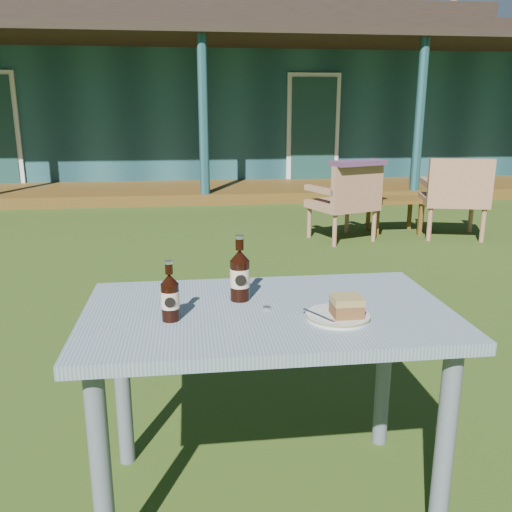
{
  "coord_description": "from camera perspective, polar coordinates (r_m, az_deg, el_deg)",
  "views": [
    {
      "loc": [
        -0.24,
        -3.26,
        1.35
      ],
      "look_at": [
        0.0,
        -1.3,
        0.82
      ],
      "focal_mm": 38.0,
      "sensor_mm": 36.0,
      "label": 1
    }
  ],
  "objects": [
    {
      "name": "ground",
      "position": [
        3.53,
        -2.64,
        -7.46
      ],
      "size": [
        80.0,
        80.0,
        0.0
      ],
      "primitive_type": "plane",
      "color": "#334916"
    },
    {
      "name": "pavilion",
      "position": [
        12.65,
        -6.26,
        16.07
      ],
      "size": [
        15.8,
        8.3,
        3.45
      ],
      "color": "#1C4349",
      "rests_on": "ground"
    },
    {
      "name": "tree_mid",
      "position": [
        22.26,
        1.47,
        23.77
      ],
      "size": [
        0.28,
        0.28,
        9.5
      ],
      "primitive_type": "cylinder",
      "color": "brown",
      "rests_on": "ground"
    },
    {
      "name": "cafe_table",
      "position": [
        1.83,
        1.18,
        -8.55
      ],
      "size": [
        1.2,
        0.7,
        0.72
      ],
      "color": "slate",
      "rests_on": "ground"
    },
    {
      "name": "plate",
      "position": [
        1.72,
        8.6,
        -6.24
      ],
      "size": [
        0.2,
        0.2,
        0.01
      ],
      "color": "silver",
      "rests_on": "cafe_table"
    },
    {
      "name": "cake_slice",
      "position": [
        1.71,
        9.52,
        -5.2
      ],
      "size": [
        0.09,
        0.09,
        0.06
      ],
      "color": "brown",
      "rests_on": "plate"
    },
    {
      "name": "fork",
      "position": [
        1.7,
        6.57,
        -6.24
      ],
      "size": [
        0.08,
        0.13,
        0.0
      ],
      "primitive_type": "cube",
      "rotation": [
        0.0,
        0.0,
        0.51
      ],
      "color": "silver",
      "rests_on": "plate"
    },
    {
      "name": "cola_bottle_near",
      "position": [
        1.84,
        -1.72,
        -1.96
      ],
      "size": [
        0.07,
        0.07,
        0.23
      ],
      "color": "black",
      "rests_on": "cafe_table"
    },
    {
      "name": "cola_bottle_far",
      "position": [
        1.69,
        -9.03,
        -4.25
      ],
      "size": [
        0.06,
        0.06,
        0.19
      ],
      "color": "black",
      "rests_on": "cafe_table"
    },
    {
      "name": "bottle_cap",
      "position": [
        1.78,
        1.15,
        -5.48
      ],
      "size": [
        0.03,
        0.03,
        0.01
      ],
      "primitive_type": "cylinder",
      "color": "silver",
      "rests_on": "cafe_table"
    },
    {
      "name": "armchair_left",
      "position": [
        5.82,
        9.54,
        6.02
      ],
      "size": [
        0.77,
        0.75,
        0.82
      ],
      "color": "#9E6B4F",
      "rests_on": "ground"
    },
    {
      "name": "armchair_right",
      "position": [
        6.26,
        20.24,
        6.21
      ],
      "size": [
        0.78,
        0.75,
        0.88
      ],
      "color": "#9E6B4F",
      "rests_on": "ground"
    },
    {
      "name": "floral_throw",
      "position": [
        5.65,
        10.73,
        9.61
      ],
      "size": [
        0.63,
        0.41,
        0.05
      ],
      "primitive_type": "cube",
      "rotation": [
        0.0,
        0.0,
        3.5
      ],
      "color": "#533151",
      "rests_on": "armchair_left"
    },
    {
      "name": "side_table",
      "position": [
        6.35,
        14.39,
        5.4
      ],
      "size": [
        0.6,
        0.4,
        0.4
      ],
      "color": "brown",
      "rests_on": "ground"
    }
  ]
}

